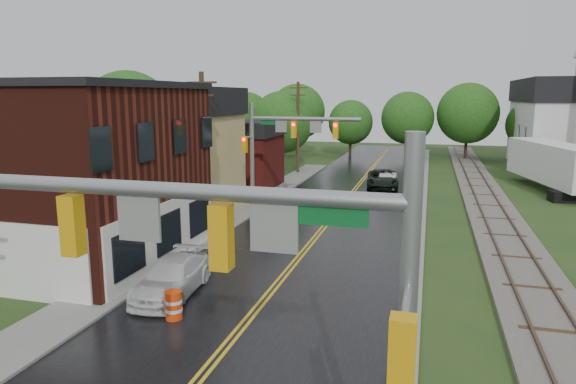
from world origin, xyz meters
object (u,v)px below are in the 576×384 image
at_px(suv_dark, 382,179).
at_px(construction_barrel, 174,305).
at_px(traffic_signal_near, 267,274).
at_px(utility_pole_b, 204,147).
at_px(sedan_silver, 388,181).
at_px(pickup_white, 172,278).
at_px(brick_building, 33,170).
at_px(semi_trailer, 553,163).
at_px(tree_left_e, 283,124).
at_px(traffic_signal_far, 283,138).
at_px(tree_left_b, 130,120).
at_px(tree_left_a, 15,136).
at_px(church, 575,114).
at_px(tree_left_c, 215,129).
at_px(utility_pole_c, 298,126).

height_order(suv_dark, construction_barrel, suv_dark).
distance_m(traffic_signal_near, utility_pole_b, 22.49).
height_order(sedan_silver, pickup_white, pickup_white).
height_order(brick_building, semi_trailer, brick_building).
relative_size(tree_left_e, pickup_white, 1.71).
bearing_deg(tree_left_e, traffic_signal_near, -74.32).
height_order(brick_building, sedan_silver, brick_building).
height_order(utility_pole_b, pickup_white, utility_pole_b).
xyz_separation_m(traffic_signal_far, tree_left_e, (-5.38, 18.90, -0.16)).
relative_size(tree_left_b, construction_barrel, 9.40).
relative_size(traffic_signal_near, tree_left_a, 0.85).
distance_m(traffic_signal_far, utility_pole_b, 6.01).
height_order(church, construction_barrel, church).
relative_size(tree_left_c, tree_left_e, 0.94).
height_order(tree_left_a, construction_barrel, tree_left_a).
xyz_separation_m(sedan_silver, semi_trailer, (12.93, 2.54, 1.67)).
relative_size(utility_pole_c, tree_left_a, 1.04).
bearing_deg(tree_left_e, brick_building, -96.71).
height_order(utility_pole_c, tree_left_b, tree_left_b).
height_order(tree_left_a, tree_left_c, tree_left_a).
relative_size(church, traffic_signal_far, 2.72).
bearing_deg(church, utility_pole_c, -160.03).
xyz_separation_m(utility_pole_c, tree_left_e, (-2.05, 1.90, 0.09)).
bearing_deg(utility_pole_c, pickup_white, -84.35).
height_order(utility_pole_b, tree_left_a, utility_pole_b).
relative_size(church, utility_pole_b, 2.22).
bearing_deg(construction_barrel, tree_left_b, 124.89).
relative_size(traffic_signal_near, pickup_white, 1.54).
height_order(tree_left_a, tree_left_e, tree_left_a).
height_order(traffic_signal_far, sedan_silver, traffic_signal_far).
bearing_deg(utility_pole_b, utility_pole_c, 90.00).
bearing_deg(utility_pole_c, semi_trailer, -9.64).
distance_m(brick_building, traffic_signal_far, 15.03).
bearing_deg(brick_building, tree_left_a, 136.87).
height_order(suv_dark, semi_trailer, semi_trailer).
relative_size(church, sedan_silver, 5.14).
bearing_deg(utility_pole_b, suv_dark, 60.82).
bearing_deg(construction_barrel, suv_dark, 80.69).
bearing_deg(sedan_silver, semi_trailer, 10.31).
bearing_deg(brick_building, sedan_silver, 56.43).
relative_size(tree_left_b, sedan_silver, 2.49).
bearing_deg(traffic_signal_near, tree_left_e, 105.68).
bearing_deg(suv_dark, traffic_signal_far, -122.73).
relative_size(traffic_signal_far, suv_dark, 1.34).
height_order(suv_dark, sedan_silver, suv_dark).
bearing_deg(sedan_silver, tree_left_c, 171.49).
relative_size(tree_left_e, suv_dark, 1.49).
distance_m(tree_left_b, pickup_white, 25.03).
xyz_separation_m(tree_left_c, construction_barrel, (11.35, -30.01, -4.00)).
xyz_separation_m(traffic_signal_near, pickup_white, (-7.10, 9.92, -4.28)).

